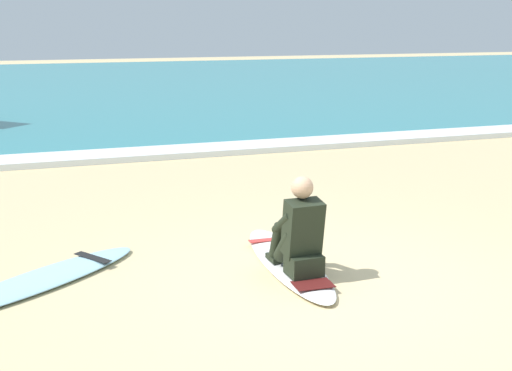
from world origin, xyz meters
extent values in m
plane|color=#CCB584|center=(0.00, 0.00, 0.00)|extent=(80.00, 80.00, 0.00)
cube|color=teal|center=(0.00, 20.39, 0.05)|extent=(80.00, 28.00, 0.10)
cube|color=white|center=(0.00, 6.69, 0.06)|extent=(80.00, 0.90, 0.11)
ellipsoid|color=white|center=(-0.12, 0.67, 0.04)|extent=(0.62, 2.23, 0.07)
cube|color=red|center=(-0.10, 1.29, 0.07)|extent=(0.48, 0.12, 0.01)
cube|color=#4A1311|center=(-0.15, -0.04, 0.07)|extent=(0.37, 0.26, 0.01)
cube|color=black|center=(-0.14, 0.21, 0.18)|extent=(0.33, 0.27, 0.20)
cylinder|color=black|center=(-0.25, 0.39, 0.33)|extent=(0.17, 0.41, 0.43)
cylinder|color=black|center=(-0.27, 0.59, 0.30)|extent=(0.13, 0.26, 0.42)
cube|color=black|center=(-0.28, 0.66, 0.10)|extent=(0.11, 0.22, 0.05)
cylinder|color=black|center=(-0.05, 0.40, 0.33)|extent=(0.17, 0.41, 0.43)
cylinder|color=black|center=(-0.04, 0.60, 0.30)|extent=(0.13, 0.26, 0.42)
cube|color=black|center=(-0.04, 0.67, 0.10)|extent=(0.11, 0.22, 0.05)
cube|color=black|center=(-0.14, 0.25, 0.53)|extent=(0.35, 0.31, 0.57)
sphere|color=tan|center=(-0.15, 0.28, 0.92)|extent=(0.21, 0.21, 0.21)
cylinder|color=black|center=(-0.29, 0.39, 0.55)|extent=(0.11, 0.40, 0.31)
cylinder|color=black|center=(-0.01, 0.40, 0.55)|extent=(0.11, 0.40, 0.31)
ellipsoid|color=#9ED1E5|center=(-2.52, 0.98, 0.04)|extent=(2.14, 1.72, 0.07)
cube|color=black|center=(-2.01, 1.34, 0.07)|extent=(0.36, 0.45, 0.01)
camera|label=1|loc=(-2.46, -5.20, 2.42)|focal=46.13mm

